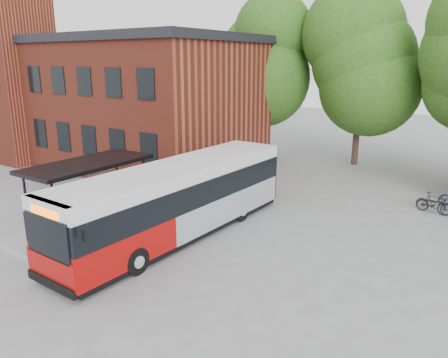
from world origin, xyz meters
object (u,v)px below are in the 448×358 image
Objects in this scene: bicycle_1 at (433,203)px; city_bus at (179,201)px; bus_shelter at (90,194)px; bicycle_0 at (435,204)px.

city_bus is at bearing 149.27° from bicycle_1.
bus_shelter is 15.65m from bicycle_1.
bicycle_1 is (11.84, 10.19, -0.96)m from bus_shelter.
bicycle_0 is (8.12, 8.92, -1.07)m from city_bus.
bus_shelter is 4.01m from city_bus.
bicycle_1 is (-0.04, -0.09, 0.07)m from bicycle_0.
bus_shelter is 15.75m from bicycle_0.
bicycle_0 is at bearing 49.28° from city_bus.
city_bus is 12.00m from bicycle_1.
bus_shelter reaches higher than bicycle_1.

